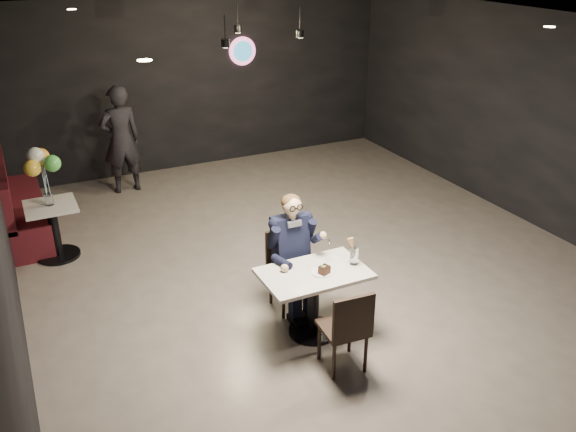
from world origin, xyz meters
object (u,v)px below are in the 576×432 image
chair_near (343,326)px  side_table (54,230)px  chair_far (291,272)px  sundae_glass (354,256)px  balloon_vase (49,199)px  main_table (313,303)px  booth_bench (22,197)px  passerby (121,140)px  seated_man (291,252)px

chair_near → side_table: chair_near is taller
chair_far → side_table: size_ratio=1.16×
sundae_glass → balloon_vase: size_ratio=1.25×
sundae_glass → side_table: sundae_glass is taller
main_table → booth_bench: 4.73m
sundae_glass → booth_bench: (-3.01, 4.01, -0.31)m
sundae_glass → passerby: passerby is taller
chair_near → balloon_vase: bearing=126.4°
seated_man → sundae_glass: seated_man is taller
balloon_vase → passerby: (1.32, 1.92, 0.06)m
seated_man → balloon_vase: (-2.25, 2.43, 0.11)m
booth_bench → passerby: bearing=29.5°
main_table → chair_far: bearing=90.0°
passerby → chair_near: bearing=95.7°
seated_man → booth_bench: bearing=126.6°
side_table → passerby: (1.32, 1.92, 0.49)m
chair_near → balloon_vase: 4.25m
seated_man → passerby: 4.45m
chair_near → chair_far: bearing=94.3°
main_table → sundae_glass: size_ratio=5.57×
side_table → passerby: 2.38m
seated_man → chair_far: bearing=0.0°
chair_near → seated_man: seated_man is taller
side_table → passerby: passerby is taller
side_table → balloon_vase: size_ratio=5.05×
main_table → passerby: passerby is taller
sundae_glass → balloon_vase: 4.05m
main_table → chair_far: chair_far is taller
main_table → sundae_glass: bearing=-4.2°
balloon_vase → passerby: size_ratio=0.09×
chair_far → passerby: 4.47m
chair_far → passerby: passerby is taller
chair_near → booth_bench: size_ratio=0.43×
seated_man → passerby: size_ratio=0.81×
balloon_vase → passerby: passerby is taller
sundae_glass → booth_bench: 5.02m
sundae_glass → balloon_vase: bearing=131.9°
seated_man → booth_bench: (-2.55, 3.43, -0.18)m
balloon_vase → booth_bench: bearing=106.7°
main_table → seated_man: bearing=90.0°
chair_near → booth_bench: booth_bench is taller
chair_far → booth_bench: size_ratio=0.43×
side_table → booth_bench: bearing=106.7°
sundae_glass → main_table: bearing=175.8°
chair_near → balloon_vase: (-2.25, 3.59, 0.37)m
chair_far → main_table: bearing=-90.0°
chair_far → sundae_glass: sundae_glass is taller
sundae_glass → chair_far: bearing=128.0°
side_table → sundae_glass: bearing=-48.1°
chair_near → seated_man: (0.00, 1.16, 0.26)m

